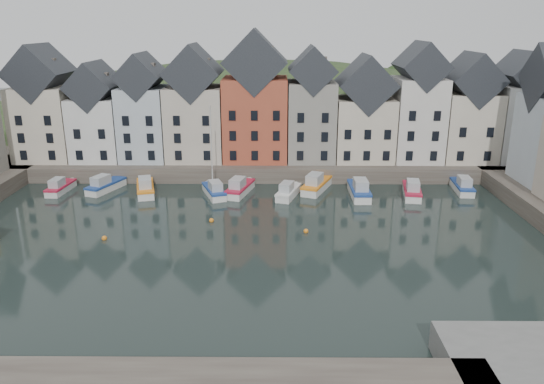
{
  "coord_description": "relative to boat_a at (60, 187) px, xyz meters",
  "views": [
    {
      "loc": [
        2.91,
        -45.19,
        20.42
      ],
      "look_at": [
        2.53,
        6.0,
        4.02
      ],
      "focal_mm": 35.0,
      "sensor_mm": 36.0,
      "label": 1
    }
  ],
  "objects": [
    {
      "name": "ground",
      "position": [
        24.27,
        -18.27,
        -0.64
      ],
      "size": [
        260.0,
        260.0,
        0.0
      ],
      "primitive_type": "plane",
      "color": "black",
      "rests_on": "ground"
    },
    {
      "name": "far_quay",
      "position": [
        24.27,
        11.73,
        0.36
      ],
      "size": [
        90.0,
        16.0,
        2.0
      ],
      "primitive_type": "cube",
      "color": "#463D36",
      "rests_on": "ground"
    },
    {
      "name": "hillside",
      "position": [
        24.29,
        37.73,
        -18.6
      ],
      "size": [
        153.6,
        70.4,
        64.0
      ],
      "color": "#24381C",
      "rests_on": "ground"
    },
    {
      "name": "far_terrace",
      "position": [
        27.48,
        9.73,
        8.24
      ],
      "size": [
        72.37,
        8.16,
        17.78
      ],
      "color": "beige",
      "rests_on": "far_quay"
    },
    {
      "name": "mooring_buoys",
      "position": [
        20.27,
        -12.94,
        -0.49
      ],
      "size": [
        20.5,
        5.5,
        0.5
      ],
      "color": "orange",
      "rests_on": "ground"
    },
    {
      "name": "boat_a",
      "position": [
        0.0,
        0.0,
        0.0
      ],
      "size": [
        2.17,
        5.69,
        2.14
      ],
      "rotation": [
        0.0,
        0.0,
        -0.08
      ],
      "color": "silver",
      "rests_on": "ground"
    },
    {
      "name": "boat_b",
      "position": [
        5.49,
        0.61,
        0.07
      ],
      "size": [
        3.97,
        6.45,
        2.37
      ],
      "rotation": [
        0.0,
        0.0,
        -0.36
      ],
      "color": "silver",
      "rests_on": "ground"
    },
    {
      "name": "boat_c",
      "position": [
        10.91,
        -0.55,
        0.11
      ],
      "size": [
        3.59,
        6.82,
        2.5
      ],
      "rotation": [
        0.0,
        0.0,
        0.25
      ],
      "color": "silver",
      "rests_on": "ground"
    },
    {
      "name": "boat_d",
      "position": [
        19.61,
        -1.41,
        0.09
      ],
      "size": [
        3.71,
        6.15,
        11.23
      ],
      "rotation": [
        0.0,
        0.0,
        0.35
      ],
      "color": "silver",
      "rests_on": "ground"
    },
    {
      "name": "boat_e",
      "position": [
        22.68,
        -0.54,
        0.1
      ],
      "size": [
        3.58,
        6.71,
        2.46
      ],
      "rotation": [
        0.0,
        0.0,
        -0.26
      ],
      "color": "silver",
      "rests_on": "ground"
    },
    {
      "name": "boat_f",
      "position": [
        28.7,
        -1.73,
        0.02
      ],
      "size": [
        3.44,
        6.05,
        2.22
      ],
      "rotation": [
        0.0,
        0.0,
        -0.3
      ],
      "color": "silver",
      "rests_on": "ground"
    },
    {
      "name": "boat_g",
      "position": [
        32.33,
        0.83,
        0.15
      ],
      "size": [
        4.55,
        7.19,
        2.64
      ],
      "rotation": [
        0.0,
        0.0,
        -0.38
      ],
      "color": "silver",
      "rests_on": "ground"
    },
    {
      "name": "boat_h",
      "position": [
        37.44,
        -1.49,
        0.15
      ],
      "size": [
        2.17,
        6.9,
        2.64
      ],
      "rotation": [
        0.0,
        0.0,
        -0.0
      ],
      "color": "silver",
      "rests_on": "ground"
    },
    {
      "name": "boat_i",
      "position": [
        43.93,
        -1.37,
        0.09
      ],
      "size": [
        3.03,
        6.59,
        2.44
      ],
      "rotation": [
        0.0,
        0.0,
        -0.17
      ],
      "color": "silver",
      "rests_on": "ground"
    },
    {
      "name": "boat_j",
      "position": [
        50.78,
        0.62,
        0.05
      ],
      "size": [
        2.38,
        6.16,
        2.31
      ],
      "rotation": [
        0.0,
        0.0,
        -0.09
      ],
      "color": "silver",
      "rests_on": "ground"
    }
  ]
}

